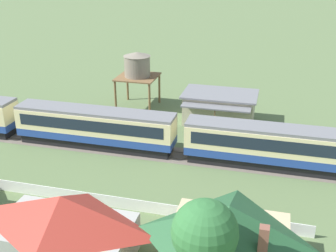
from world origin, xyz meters
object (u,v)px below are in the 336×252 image
at_px(cottage_dark_green_roof, 227,241).
at_px(yard_tree_1, 205,233).
at_px(passenger_train, 183,135).
at_px(cottage_red_roof, 64,227).
at_px(water_tower, 137,66).
at_px(station_building, 220,107).

relative_size(cottage_dark_green_roof, yard_tree_1, 1.17).
distance_m(passenger_train, yard_tree_1, 19.89).
bearing_deg(passenger_train, yard_tree_1, -73.94).
distance_m(passenger_train, cottage_red_roof, 17.30).
height_order(water_tower, cottage_dark_green_roof, water_tower).
xyz_separation_m(passenger_train, station_building, (2.20, 10.02, -0.44)).
xyz_separation_m(cottage_dark_green_roof, yard_tree_1, (-0.96, -3.00, 2.64)).
bearing_deg(station_building, cottage_red_roof, -103.60).
xyz_separation_m(passenger_train, cottage_dark_green_roof, (6.40, -15.87, 0.52)).
distance_m(water_tower, cottage_red_roof, 29.81).
bearing_deg(cottage_red_roof, cottage_dark_green_roof, 4.76).
distance_m(cottage_red_roof, yard_tree_1, 10.36).
relative_size(water_tower, yard_tree_1, 1.00).
relative_size(station_building, yard_tree_1, 1.19).
distance_m(cottage_dark_green_roof, yard_tree_1, 4.11).
xyz_separation_m(station_building, yard_tree_1, (3.24, -28.89, 3.60)).
distance_m(station_building, yard_tree_1, 29.29).
bearing_deg(water_tower, yard_tree_1, -65.46).
relative_size(passenger_train, cottage_dark_green_roof, 8.44).
xyz_separation_m(cottage_red_roof, cottage_dark_green_roof, (10.67, 0.89, 0.28)).
bearing_deg(cottage_red_roof, water_tower, 98.98).
bearing_deg(station_building, passenger_train, -102.39).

